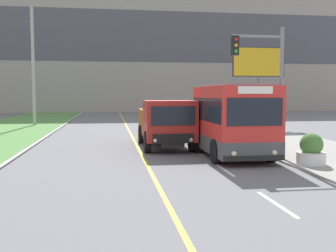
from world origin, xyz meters
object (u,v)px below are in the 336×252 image
object	(u,v)px
utility_pole_far	(33,66)
planter_round_near	(311,151)
traffic_light_mast	(267,76)
billboard_large	(258,66)
city_bus	(233,121)
planter_round_second	(267,138)
dump_truck	(167,124)
car_distant	(166,116)

from	to	relation	value
utility_pole_far	planter_round_near	xyz separation A→B (m)	(14.53, -22.89, -4.73)
traffic_light_mast	billboard_large	distance (m)	16.34
city_bus	billboard_large	world-z (taller)	billboard_large
billboard_large	planter_round_second	world-z (taller)	billboard_large
city_bus	dump_truck	size ratio (longest dim) A/B	0.83
city_bus	planter_round_second	world-z (taller)	city_bus
billboard_large	planter_round_near	xyz separation A→B (m)	(-4.43, -17.04, -4.54)
utility_pole_far	billboard_large	size ratio (longest dim) A/B	1.58
planter_round_near	traffic_light_mast	bearing A→B (deg)	123.33
car_distant	billboard_large	size ratio (longest dim) A/B	0.64
car_distant	planter_round_near	size ratio (longest dim) A/B	3.53
dump_truck	planter_round_second	size ratio (longest dim) A/B	5.21
dump_truck	traffic_light_mast	world-z (taller)	traffic_light_mast
dump_truck	car_distant	distance (m)	18.59
car_distant	utility_pole_far	xyz separation A→B (m)	(-12.25, -1.16, 4.66)
utility_pole_far	traffic_light_mast	distance (m)	25.07
traffic_light_mast	planter_round_second	world-z (taller)	traffic_light_mast
traffic_light_mast	billboard_large	size ratio (longest dim) A/B	0.84
city_bus	utility_pole_far	distance (m)	23.97
car_distant	planter_round_second	xyz separation A→B (m)	(2.27, -19.78, -0.06)
planter_round_near	dump_truck	bearing A→B (deg)	130.74
utility_pole_far	billboard_large	world-z (taller)	utility_pole_far
dump_truck	utility_pole_far	distance (m)	20.19
city_bus	planter_round_near	xyz separation A→B (m)	(2.33, -2.60, -1.02)
planter_round_near	car_distant	bearing A→B (deg)	95.43
car_distant	planter_round_second	distance (m)	19.91
utility_pole_far	traffic_light_mast	size ratio (longest dim) A/B	1.88
dump_truck	planter_round_near	bearing A→B (deg)	-49.26
city_bus	traffic_light_mast	world-z (taller)	traffic_light_mast
traffic_light_mast	planter_round_second	distance (m)	4.04
utility_pole_far	car_distant	bearing A→B (deg)	5.39
utility_pole_far	planter_round_near	size ratio (longest dim) A/B	8.69
billboard_large	planter_round_second	distance (m)	14.26
car_distant	planter_round_second	world-z (taller)	car_distant
traffic_light_mast	billboard_large	bearing A→B (deg)	69.92
city_bus	planter_round_second	distance (m)	3.02
car_distant	billboard_large	world-z (taller)	billboard_large
car_distant	city_bus	bearing A→B (deg)	-90.12
billboard_large	city_bus	bearing A→B (deg)	-115.07
utility_pole_far	planter_round_near	world-z (taller)	utility_pole_far
car_distant	utility_pole_far	distance (m)	13.16
traffic_light_mast	planter_round_near	bearing A→B (deg)	-56.67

